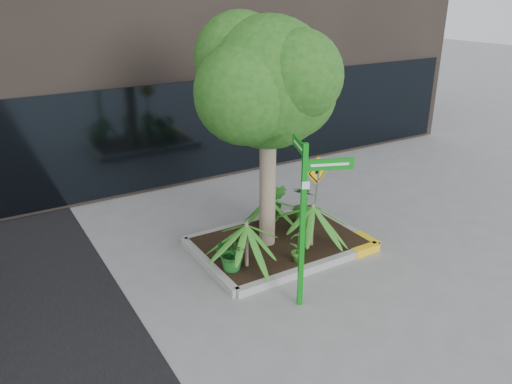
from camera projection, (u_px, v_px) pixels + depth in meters
ground at (279, 256)px, 9.71m from camera, size 80.00×80.00×0.00m
planter at (281, 243)px, 10.00m from camera, size 3.35×2.36×0.15m
tree at (268, 83)px, 8.74m from camera, size 3.01×2.67×4.51m
palm_front at (313, 206)px, 9.51m from camera, size 1.00×1.00×1.11m
palm_left at (246, 225)px, 8.78m from camera, size 0.98×0.98×1.09m
palm_back at (268, 199)px, 10.17m from camera, size 0.84×0.84×0.93m
shrub_a at (231, 251)px, 8.85m from camera, size 0.84×0.84×0.70m
shrub_b at (304, 205)px, 10.57m from camera, size 0.66×0.66×0.84m
shrub_c at (297, 244)px, 9.10m from camera, size 0.39×0.39×0.69m
shrub_d at (275, 202)px, 10.71m from camera, size 0.66×0.66×0.85m
street_sign_post at (306, 208)px, 7.65m from camera, size 0.76×1.00×2.76m
cattle_sign at (316, 186)px, 9.38m from camera, size 0.56×0.17×1.82m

